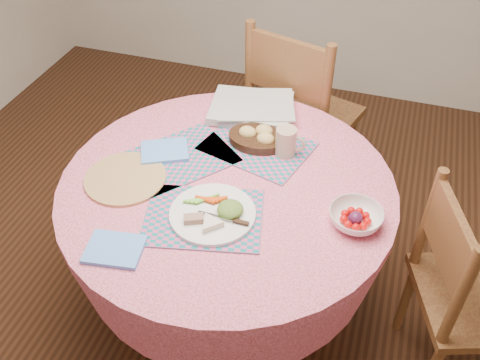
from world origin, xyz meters
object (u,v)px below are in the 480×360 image
object	(u,v)px
chair_right	(464,292)
dinner_plate	(214,213)
fruit_bowl	(356,218)
latte_mug	(287,142)
wicker_trivet	(125,178)
dining_table	(228,220)
bread_bowl	(258,137)
chair_back	(298,114)

from	to	relation	value
chair_right	dinner_plate	xyz separation A→B (m)	(-0.89, -0.18, 0.30)
fruit_bowl	latte_mug	bearing A→B (deg)	137.14
chair_right	wicker_trivet	size ratio (longest dim) A/B	3.03
dining_table	latte_mug	distance (m)	0.38
chair_right	bread_bowl	world-z (taller)	chair_right
dinner_plate	chair_right	bearing A→B (deg)	11.21
chair_right	latte_mug	world-z (taller)	chair_right
dining_table	fruit_bowl	xyz separation A→B (m)	(0.48, -0.06, 0.22)
chair_back	wicker_trivet	world-z (taller)	chair_back
bread_bowl	fruit_bowl	bearing A→B (deg)	-36.56
chair_right	chair_back	size ratio (longest dim) A/B	0.87
bread_bowl	latte_mug	xyz separation A→B (m)	(0.12, -0.03, 0.03)
dining_table	bread_bowl	distance (m)	0.35
dining_table	wicker_trivet	xyz separation A→B (m)	(-0.36, -0.09, 0.20)
chair_right	wicker_trivet	xyz separation A→B (m)	(-1.26, -0.09, 0.28)
chair_back	fruit_bowl	bearing A→B (deg)	129.87
chair_back	bread_bowl	xyz separation A→B (m)	(-0.05, -0.55, 0.24)
chair_right	bread_bowl	size ratio (longest dim) A/B	3.95
latte_mug	chair_right	bearing A→B (deg)	-17.59
wicker_trivet	fruit_bowl	distance (m)	0.84
chair_back	bread_bowl	bearing A→B (deg)	100.60
chair_back	latte_mug	size ratio (longest dim) A/B	8.88
dinner_plate	fruit_bowl	distance (m)	0.48
wicker_trivet	dining_table	bearing A→B (deg)	14.60
chair_back	latte_mug	distance (m)	0.65
latte_mug	dining_table	bearing A→B (deg)	-125.48
wicker_trivet	dinner_plate	xyz separation A→B (m)	(0.38, -0.09, 0.01)
fruit_bowl	wicker_trivet	bearing A→B (deg)	-177.71
chair_right	dining_table	bearing A→B (deg)	70.39
bread_bowl	dinner_plate	bearing A→B (deg)	-93.11
dining_table	fruit_bowl	size ratio (longest dim) A/B	5.82
latte_mug	fruit_bowl	world-z (taller)	latte_mug
wicker_trivet	dinner_plate	size ratio (longest dim) A/B	1.01
dining_table	fruit_bowl	distance (m)	0.53
dining_table	chair_right	distance (m)	0.90
chair_right	dinner_plate	bearing A→B (deg)	81.91
wicker_trivet	bread_bowl	xyz separation A→B (m)	(0.40, 0.36, 0.03)
dining_table	dinner_plate	xyz separation A→B (m)	(0.01, -0.18, 0.22)
chair_right	bread_bowl	bearing A→B (deg)	53.43
wicker_trivet	fruit_bowl	world-z (taller)	fruit_bowl
dinner_plate	latte_mug	world-z (taller)	latte_mug
chair_back	fruit_bowl	size ratio (longest dim) A/B	4.88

